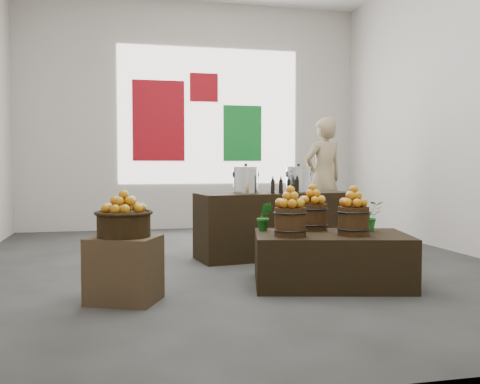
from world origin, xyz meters
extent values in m
plane|color=#3C3C39|center=(0.00, 0.00, 0.00)|extent=(7.00, 7.00, 0.00)
cube|color=beige|center=(0.00, 3.50, 2.00)|extent=(6.00, 0.04, 4.00)
cube|color=white|center=(0.30, 3.48, 2.00)|extent=(3.20, 0.02, 2.40)
cube|color=#9D0C16|center=(-0.60, 3.47, 1.90)|extent=(0.90, 0.04, 1.40)
cube|color=#127828|center=(0.90, 3.47, 1.70)|extent=(0.70, 0.04, 1.00)
cube|color=#9D0C16|center=(0.20, 3.47, 2.50)|extent=(0.50, 0.04, 0.50)
cube|color=brown|center=(-1.24, -1.47, 0.27)|extent=(0.68, 0.63, 0.55)
cylinder|color=black|center=(-1.24, -1.47, 0.65)|extent=(0.44, 0.44, 0.20)
cube|color=black|center=(0.67, -1.28, 0.25)|extent=(1.58, 1.17, 0.49)
cylinder|color=#3B2610|center=(0.23, -1.38, 0.62)|extent=(0.28, 0.28, 0.26)
cylinder|color=#3B2610|center=(0.83, -1.43, 0.62)|extent=(0.28, 0.28, 0.26)
cylinder|color=#3B2610|center=(0.59, -0.99, 0.62)|extent=(0.28, 0.28, 0.26)
imported|color=#16691C|center=(1.11, -1.16, 0.64)|extent=(0.27, 0.23, 0.29)
imported|color=#16691C|center=(0.11, -0.93, 0.63)|extent=(0.18, 0.15, 0.28)
cube|color=black|center=(0.60, 0.32, 0.40)|extent=(2.02, 0.91, 0.80)
cylinder|color=silver|center=(0.20, 0.26, 0.95)|extent=(0.30, 0.30, 0.30)
cylinder|color=silver|center=(0.90, 0.36, 0.95)|extent=(0.30, 0.30, 0.30)
imported|color=#96815C|center=(1.79, 1.77, 0.93)|extent=(0.77, 0.61, 1.86)
camera|label=1|loc=(-1.27, -5.97, 1.15)|focal=40.00mm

